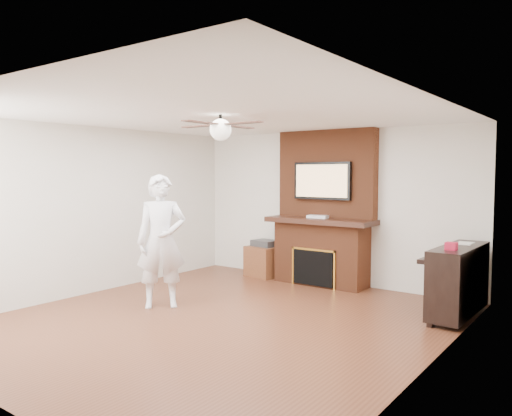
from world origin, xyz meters
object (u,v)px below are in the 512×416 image
Objects in this scene: side_table at (265,260)px; piano at (458,279)px; fireplace at (323,223)px; person at (161,241)px.

piano is (3.38, -0.60, 0.19)m from side_table.
fireplace is 1.82× the size of piano.
piano is at bearing -16.37° from fireplace.
piano is (3.34, 1.87, -0.41)m from person.
person reaches higher than side_table.
fireplace reaches higher than side_table.
fireplace is 1.40× the size of person.
piano is (2.28, -0.67, -0.52)m from fireplace.
piano is at bearing -18.21° from person.
fireplace reaches higher than person.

